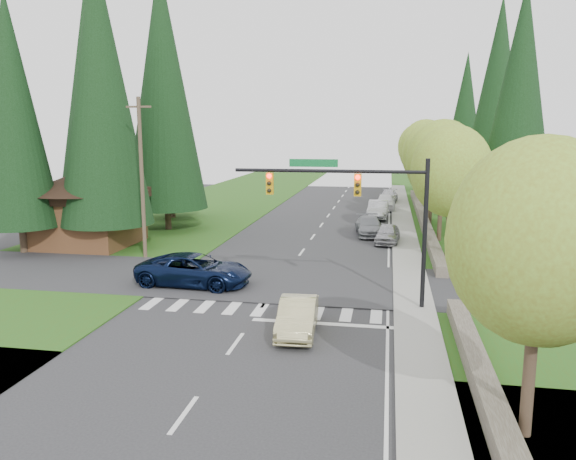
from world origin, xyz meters
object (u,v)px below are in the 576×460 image
(parked_car_a, at_px, (388,234))
(parked_car_e, at_px, (389,196))
(sedan_champagne, at_px, (298,316))
(parked_car_b, at_px, (369,226))
(parked_car_d, at_px, (385,202))
(suv_navy, at_px, (195,270))
(parked_car_c, at_px, (378,210))

(parked_car_a, xyz_separation_m, parked_car_e, (0.01, 23.42, -0.01))
(sedan_champagne, relative_size, parked_car_a, 1.03)
(parked_car_b, height_order, parked_car_d, parked_car_d)
(parked_car_e, bearing_deg, sedan_champagne, -89.91)
(sedan_champagne, bearing_deg, parked_car_e, 81.36)
(suv_navy, distance_m, parked_car_a, 16.38)
(suv_navy, bearing_deg, parked_car_c, -16.41)
(parked_car_b, bearing_deg, parked_car_e, 78.75)
(parked_car_b, distance_m, parked_car_c, 8.61)
(parked_car_b, bearing_deg, suv_navy, -125.19)
(suv_navy, relative_size, parked_car_a, 1.49)
(suv_navy, distance_m, parked_car_b, 18.12)
(sedan_champagne, height_order, parked_car_b, parked_car_b)
(parked_car_b, bearing_deg, parked_car_d, 78.25)
(parked_car_b, distance_m, parked_car_d, 14.31)
(parked_car_e, bearing_deg, parked_car_d, -88.00)
(parked_car_c, bearing_deg, suv_navy, -107.42)
(parked_car_c, bearing_deg, parked_car_a, -82.89)
(sedan_champagne, xyz_separation_m, parked_car_c, (2.53, 30.54, 0.13))
(sedan_champagne, xyz_separation_m, suv_navy, (-6.40, 5.92, 0.15))
(sedan_champagne, distance_m, parked_car_e, 42.56)
(sedan_champagne, relative_size, parked_car_e, 0.89)
(parked_car_e, bearing_deg, parked_car_c, -89.74)
(suv_navy, distance_m, parked_car_d, 31.77)
(parked_car_a, relative_size, parked_car_e, 0.86)
(sedan_champagne, distance_m, parked_car_c, 30.64)
(parked_car_a, bearing_deg, sedan_champagne, -95.80)
(suv_navy, bearing_deg, parked_car_b, -24.32)
(sedan_champagne, relative_size, parked_car_d, 0.87)
(sedan_champagne, height_order, parked_car_e, sedan_champagne)
(sedan_champagne, bearing_deg, parked_car_d, 81.03)
(parked_car_c, relative_size, parked_car_e, 1.06)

